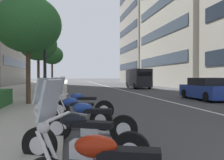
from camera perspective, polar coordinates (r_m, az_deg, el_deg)
sidewalk_right_plaza at (r=32.42m, az=-17.99°, el=-1.76°), size 160.00×8.36×0.15m
lane_centre_stripe at (r=37.61m, az=-1.27°, el=-1.48°), size 110.00×0.16×0.01m
motorcycle_by_sign_pole at (r=4.13m, az=-7.50°, el=-13.99°), size 1.04×2.07×1.47m
motorcycle_mid_row at (r=5.57m, az=-5.66°, el=-10.10°), size 0.82×2.11×1.48m
motorcycle_nearest_camera at (r=6.95m, az=-8.85°, el=-7.95°), size 1.06×1.96×1.47m
motorcycle_under_tarp at (r=8.47m, az=-7.41°, el=-6.27°), size 0.84×2.19×1.50m
car_approaching_light at (r=16.68m, az=21.67°, el=-2.08°), size 4.19×1.98×1.43m
delivery_van_ahead at (r=31.32m, az=6.19°, el=0.45°), size 6.08×2.18×2.44m
street_lamp_with_banners at (r=14.99m, az=-14.08°, el=15.31°), size 1.26×2.78×8.49m
street_tree_far_plaza at (r=12.88m, az=-19.27°, el=12.26°), size 3.28×3.28×5.32m
street_tree_by_lamp_post at (r=21.79m, az=-17.05°, el=7.94°), size 3.17×3.17×5.43m
street_tree_mid_sidewalk at (r=31.37m, az=-14.00°, el=5.72°), size 2.75×2.75×5.25m
pedestrian_on_plaza at (r=19.24m, az=-15.60°, el=-0.93°), size 0.43×0.30×1.55m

